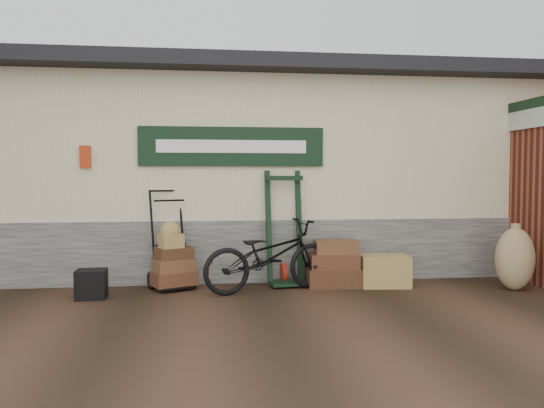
# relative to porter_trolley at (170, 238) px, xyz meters

# --- Properties ---
(ground) EXTENTS (80.00, 80.00, 0.00)m
(ground) POSITION_rel_porter_trolley_xyz_m (1.17, -0.80, -0.69)
(ground) COLOR black
(ground) RESTS_ON ground
(station_building) EXTENTS (14.40, 4.10, 3.20)m
(station_building) POSITION_rel_porter_trolley_xyz_m (1.16, 1.94, 0.93)
(station_building) COLOR #4C4C47
(station_building) RESTS_ON ground
(porter_trolley) EXTENTS (0.84, 0.75, 1.37)m
(porter_trolley) POSITION_rel_porter_trolley_xyz_m (0.00, 0.00, 0.00)
(porter_trolley) COLOR black
(porter_trolley) RESTS_ON ground
(green_barrow) EXTENTS (0.63, 0.55, 1.61)m
(green_barrow) POSITION_rel_porter_trolley_xyz_m (1.60, 0.02, 0.12)
(green_barrow) COLOR black
(green_barrow) RESTS_ON ground
(suitcase_stack) EXTENTS (0.76, 0.50, 0.65)m
(suitcase_stack) POSITION_rel_porter_trolley_xyz_m (2.26, -0.17, -0.36)
(suitcase_stack) COLOR #3C1B13
(suitcase_stack) RESTS_ON ground
(wicker_hamper) EXTENTS (0.71, 0.50, 0.43)m
(wicker_hamper) POSITION_rel_porter_trolley_xyz_m (2.96, -0.27, -0.47)
(wicker_hamper) COLOR olive
(wicker_hamper) RESTS_ON ground
(black_trunk) EXTENTS (0.37, 0.32, 0.36)m
(black_trunk) POSITION_rel_porter_trolley_xyz_m (-0.93, -0.54, -0.50)
(black_trunk) COLOR black
(black_trunk) RESTS_ON ground
(bicycle) EXTENTS (1.09, 1.93, 1.06)m
(bicycle) POSITION_rel_porter_trolley_xyz_m (1.33, -0.41, -0.16)
(bicycle) COLOR black
(bicycle) RESTS_ON ground
(burlap_sack_left) EXTENTS (0.54, 0.45, 0.84)m
(burlap_sack_left) POSITION_rel_porter_trolley_xyz_m (4.62, -0.72, -0.26)
(burlap_sack_left) COLOR #886849
(burlap_sack_left) RESTS_ON ground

